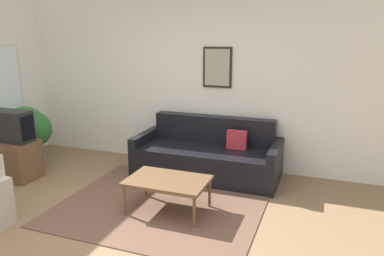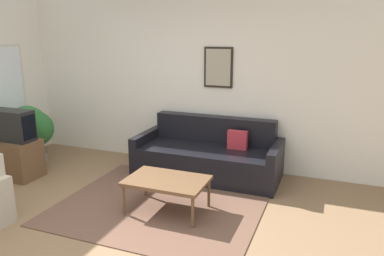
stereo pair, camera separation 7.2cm
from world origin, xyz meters
name	(u,v)px [view 1 (the left image)]	position (x,y,z in m)	size (l,w,h in m)	color
ground_plane	(98,244)	(0.00, 0.00, 0.00)	(16.00, 16.00, 0.00)	#846647
area_rug	(162,205)	(0.23, 1.02, 0.01)	(2.41, 2.07, 0.01)	brown
wall_back	(191,79)	(0.00, 2.64, 1.35)	(8.00, 0.09, 2.70)	white
couch	(208,156)	(0.44, 2.18, 0.29)	(2.09, 0.90, 0.83)	black
coffee_table	(168,182)	(0.37, 0.90, 0.37)	(0.93, 0.62, 0.40)	brown
tv_stand	(14,160)	(-2.14, 1.09, 0.28)	(0.67, 0.46, 0.56)	brown
tv	(10,126)	(-2.14, 1.09, 0.78)	(0.64, 0.28, 0.44)	black
potted_plant_tall	(8,132)	(-2.36, 1.26, 0.62)	(0.57, 0.57, 0.97)	#383D42
potted_plant_by_window	(34,131)	(-2.35, 1.74, 0.52)	(0.57, 0.57, 0.84)	slate
potted_plant_small	(26,127)	(-2.50, 1.73, 0.58)	(0.62, 0.62, 0.91)	beige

